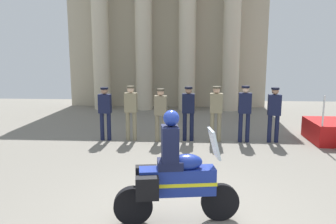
# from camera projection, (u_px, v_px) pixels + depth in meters

# --- Properties ---
(ground_plane) EXTENTS (28.00, 28.00, 0.00)m
(ground_plane) POSITION_uv_depth(u_px,v_px,m) (178.00, 219.00, 5.83)
(ground_plane) COLOR gray
(colonnade_backdrop) EXTENTS (9.79, 1.64, 7.93)m
(colonnade_backdrop) POSITION_uv_depth(u_px,v_px,m) (166.00, 24.00, 16.37)
(colonnade_backdrop) COLOR #B6AB91
(colonnade_backdrop) RESTS_ON ground_plane
(officer_in_row_0) EXTENTS (0.39, 0.24, 1.69)m
(officer_in_row_0) POSITION_uv_depth(u_px,v_px,m) (105.00, 109.00, 10.76)
(officer_in_row_0) COLOR #141938
(officer_in_row_0) RESTS_ON ground_plane
(officer_in_row_1) EXTENTS (0.39, 0.24, 1.73)m
(officer_in_row_1) POSITION_uv_depth(u_px,v_px,m) (131.00, 108.00, 10.76)
(officer_in_row_1) COLOR #847A5B
(officer_in_row_1) RESTS_ON ground_plane
(officer_in_row_2) EXTENTS (0.39, 0.24, 1.66)m
(officer_in_row_2) POSITION_uv_depth(u_px,v_px,m) (161.00, 111.00, 10.61)
(officer_in_row_2) COLOR #7A7056
(officer_in_row_2) RESTS_ON ground_plane
(officer_in_row_3) EXTENTS (0.39, 0.24, 1.71)m
(officer_in_row_3) POSITION_uv_depth(u_px,v_px,m) (188.00, 109.00, 10.70)
(officer_in_row_3) COLOR black
(officer_in_row_3) RESTS_ON ground_plane
(officer_in_row_4) EXTENTS (0.39, 0.24, 1.74)m
(officer_in_row_4) POSITION_uv_depth(u_px,v_px,m) (216.00, 109.00, 10.59)
(officer_in_row_4) COLOR #847A5B
(officer_in_row_4) RESTS_ON ground_plane
(officer_in_row_5) EXTENTS (0.39, 0.24, 1.76)m
(officer_in_row_5) POSITION_uv_depth(u_px,v_px,m) (245.00, 109.00, 10.53)
(officer_in_row_5) COLOR #141938
(officer_in_row_5) RESTS_ON ground_plane
(officer_in_row_6) EXTENTS (0.39, 0.24, 1.71)m
(officer_in_row_6) POSITION_uv_depth(u_px,v_px,m) (274.00, 110.00, 10.51)
(officer_in_row_6) COLOR #141938
(officer_in_row_6) RESTS_ON ground_plane
(motorcycle_with_rider) EXTENTS (2.08, 0.75, 1.90)m
(motorcycle_with_rider) POSITION_uv_depth(u_px,v_px,m) (173.00, 177.00, 5.60)
(motorcycle_with_rider) COLOR black
(motorcycle_with_rider) RESTS_ON ground_plane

